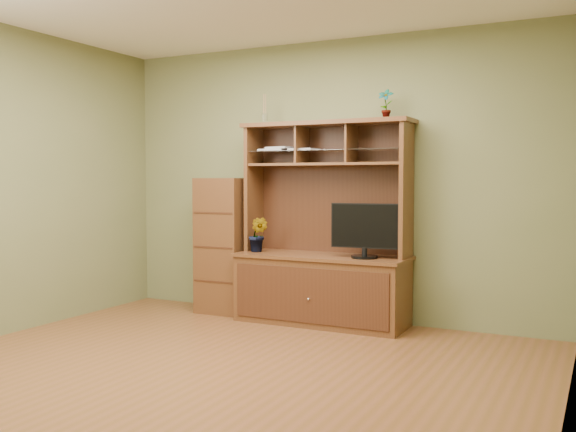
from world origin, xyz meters
The scene contains 8 objects.
room centered at (0.00, 0.00, 1.35)m, with size 4.54×4.04×2.74m.
media_hutch centered at (0.05, 1.73, 0.52)m, with size 1.66×0.61×1.90m.
monitor centered at (0.50, 1.65, 0.91)m, with size 0.62×0.24×0.49m.
orchid_plant centered at (-0.60, 1.65, 0.82)m, with size 0.19×0.15×0.34m, color #365A1E.
top_plant centered at (0.63, 1.80, 2.04)m, with size 0.14×0.10×0.27m, color #3F6824.
reed_diffuser centered at (-0.61, 1.80, 2.01)m, with size 0.06×0.06×0.29m.
magazines centered at (-0.38, 1.80, 1.65)m, with size 0.59×0.22×0.04m.
side_cabinet centered at (-1.05, 1.76, 0.68)m, with size 0.49×0.45×1.37m.
Camera 1 is at (2.44, -3.78, 1.36)m, focal length 40.00 mm.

